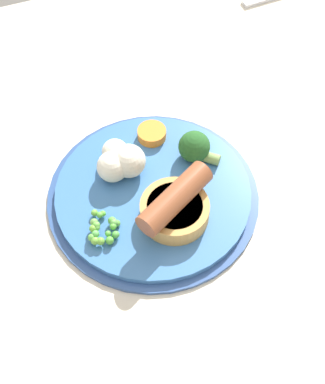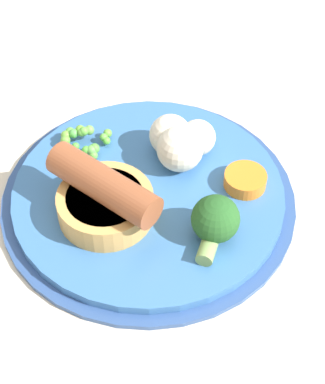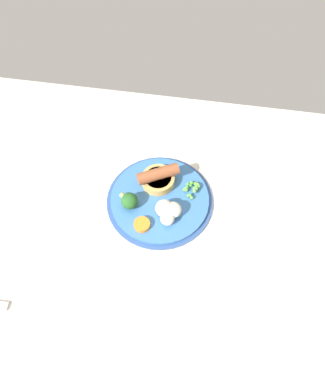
{
  "view_description": "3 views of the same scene",
  "coord_description": "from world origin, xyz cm",
  "px_view_note": "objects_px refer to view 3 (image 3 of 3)",
  "views": [
    {
      "loc": [
        -16.96,
        -38.49,
        57.97
      ],
      "look_at": [
        -4.4,
        -5.61,
        6.31
      ],
      "focal_mm": 50.0,
      "sensor_mm": 36.0,
      "label": 1
    },
    {
      "loc": [
        29.73,
        -17.63,
        46.37
      ],
      "look_at": [
        -3.26,
        -3.17,
        5.65
      ],
      "focal_mm": 60.0,
      "sensor_mm": 36.0,
      "label": 2
    },
    {
      "loc": [
        -12.24,
        37.55,
        75.78
      ],
      "look_at": [
        -5.55,
        -4.22,
        6.58
      ],
      "focal_mm": 32.0,
      "sensor_mm": 36.0,
      "label": 3
    }
  ],
  "objects_px": {
    "cauliflower_floret": "(168,212)",
    "pea_pile": "(192,188)",
    "carrot_slice_2": "(142,225)",
    "dinner_plate": "(160,200)",
    "broccoli_floret_near": "(129,201)",
    "sausage_pudding": "(158,178)"
  },
  "relations": [
    {
      "from": "cauliflower_floret",
      "to": "pea_pile",
      "type": "bearing_deg",
      "value": -120.57
    },
    {
      "from": "carrot_slice_2",
      "to": "dinner_plate",
      "type": "bearing_deg",
      "value": -109.35
    },
    {
      "from": "pea_pile",
      "to": "cauliflower_floret",
      "type": "distance_m",
      "value": 0.09
    },
    {
      "from": "broccoli_floret_near",
      "to": "dinner_plate",
      "type": "bearing_deg",
      "value": 65.34
    },
    {
      "from": "carrot_slice_2",
      "to": "sausage_pudding",
      "type": "bearing_deg",
      "value": -97.93
    },
    {
      "from": "cauliflower_floret",
      "to": "broccoli_floret_near",
      "type": "bearing_deg",
      "value": -9.84
    },
    {
      "from": "carrot_slice_2",
      "to": "broccoli_floret_near",
      "type": "bearing_deg",
      "value": -52.01
    },
    {
      "from": "dinner_plate",
      "to": "carrot_slice_2",
      "type": "relative_size",
      "value": 6.97
    },
    {
      "from": "dinner_plate",
      "to": "carrot_slice_2",
      "type": "distance_m",
      "value": 0.09
    },
    {
      "from": "sausage_pudding",
      "to": "broccoli_floret_near",
      "type": "bearing_deg",
      "value": 24.08
    },
    {
      "from": "sausage_pudding",
      "to": "cauliflower_floret",
      "type": "relative_size",
      "value": 1.68
    },
    {
      "from": "dinner_plate",
      "to": "broccoli_floret_near",
      "type": "distance_m",
      "value": 0.08
    },
    {
      "from": "broccoli_floret_near",
      "to": "cauliflower_floret",
      "type": "bearing_deg",
      "value": 31.5
    },
    {
      "from": "sausage_pudding",
      "to": "pea_pile",
      "type": "bearing_deg",
      "value": 146.23
    },
    {
      "from": "carrot_slice_2",
      "to": "pea_pile",
      "type": "bearing_deg",
      "value": -131.69
    },
    {
      "from": "dinner_plate",
      "to": "broccoli_floret_near",
      "type": "relative_size",
      "value": 5.19
    },
    {
      "from": "sausage_pudding",
      "to": "broccoli_floret_near",
      "type": "relative_size",
      "value": 2.05
    },
    {
      "from": "pea_pile",
      "to": "broccoli_floret_near",
      "type": "xyz_separation_m",
      "value": [
        0.14,
        0.06,
        0.01
      ]
    },
    {
      "from": "dinner_plate",
      "to": "sausage_pudding",
      "type": "bearing_deg",
      "value": -75.64
    },
    {
      "from": "dinner_plate",
      "to": "broccoli_floret_near",
      "type": "height_order",
      "value": "broccoli_floret_near"
    },
    {
      "from": "sausage_pudding",
      "to": "broccoli_floret_near",
      "type": "height_order",
      "value": "sausage_pudding"
    },
    {
      "from": "pea_pile",
      "to": "cauliflower_floret",
      "type": "relative_size",
      "value": 0.83
    }
  ]
}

